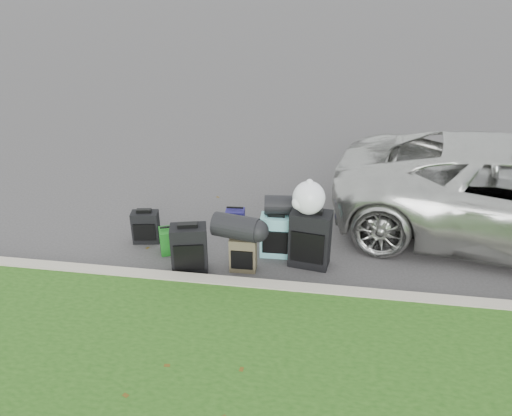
# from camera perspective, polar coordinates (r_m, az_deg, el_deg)

# --- Properties ---
(ground) EXTENTS (120.00, 120.00, 0.00)m
(ground) POSITION_cam_1_polar(r_m,az_deg,el_deg) (7.04, 0.57, -4.78)
(ground) COLOR #383535
(ground) RESTS_ON ground
(curb) EXTENTS (120.00, 0.18, 0.15)m
(curb) POSITION_cam_1_polar(r_m,az_deg,el_deg) (6.17, -0.72, -9.01)
(curb) COLOR #9E937F
(curb) RESTS_ON ground
(suitcase_small_black) EXTENTS (0.40, 0.27, 0.47)m
(suitcase_small_black) POSITION_cam_1_polar(r_m,az_deg,el_deg) (7.30, -12.49, -2.13)
(suitcase_small_black) COLOR black
(suitcase_small_black) RESTS_ON ground
(suitcase_large_black_left) EXTENTS (0.51, 0.37, 0.66)m
(suitcase_large_black_left) POSITION_cam_1_polar(r_m,az_deg,el_deg) (6.48, -7.64, -4.69)
(suitcase_large_black_left) COLOR black
(suitcase_large_black_left) RESTS_ON ground
(suitcase_olive) EXTENTS (0.35, 0.22, 0.47)m
(suitcase_olive) POSITION_cam_1_polar(r_m,az_deg,el_deg) (6.51, -1.48, -5.24)
(suitcase_olive) COLOR #3D3725
(suitcase_olive) RESTS_ON ground
(suitcase_teal) EXTENTS (0.42, 0.26, 0.60)m
(suitcase_teal) POSITION_cam_1_polar(r_m,az_deg,el_deg) (6.79, 2.29, -3.16)
(suitcase_teal) COLOR #5BA3A9
(suitcase_teal) RESTS_ON ground
(suitcase_large_black_right) EXTENTS (0.56, 0.39, 0.78)m
(suitcase_large_black_right) POSITION_cam_1_polar(r_m,az_deg,el_deg) (6.57, 6.20, -3.52)
(suitcase_large_black_right) COLOR black
(suitcase_large_black_right) RESTS_ON ground
(tote_green) EXTENTS (0.38, 0.35, 0.35)m
(tote_green) POSITION_cam_1_polar(r_m,az_deg,el_deg) (7.01, -9.66, -3.66)
(tote_green) COLOR #166318
(tote_green) RESTS_ON ground
(tote_navy) EXTENTS (0.29, 0.24, 0.30)m
(tote_navy) POSITION_cam_1_polar(r_m,az_deg,el_deg) (7.53, -2.39, -1.23)
(tote_navy) COLOR navy
(tote_navy) RESTS_ON ground
(duffel_left) EXTENTS (0.63, 0.42, 0.31)m
(duffel_left) POSITION_cam_1_polar(r_m,az_deg,el_deg) (6.31, -2.31, -2.19)
(duffel_left) COLOR black
(duffel_left) RESTS_ON suitcase_olive
(duffel_right) EXTENTS (0.50, 0.31, 0.27)m
(duffel_right) POSITION_cam_1_polar(r_m,az_deg,el_deg) (6.65, 3.03, 0.34)
(duffel_right) COLOR black
(duffel_right) RESTS_ON suitcase_teal
(trash_bag) EXTENTS (0.41, 0.41, 0.41)m
(trash_bag) POSITION_cam_1_polar(r_m,az_deg,el_deg) (6.28, 6.06, 1.17)
(trash_bag) COLOR white
(trash_bag) RESTS_ON suitcase_large_black_right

